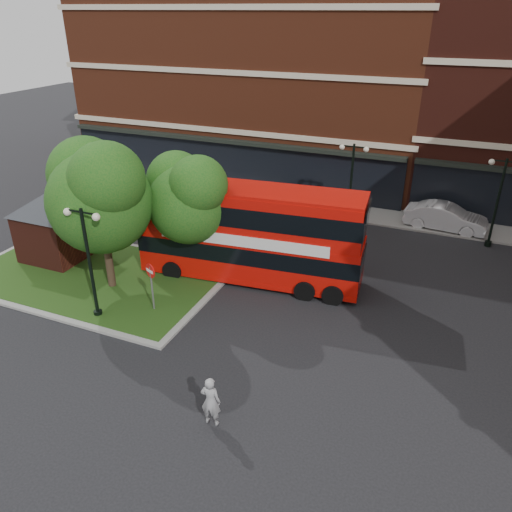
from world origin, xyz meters
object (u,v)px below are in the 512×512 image
at_px(car_silver, 300,198).
at_px(car_white, 446,217).
at_px(bus, 250,228).
at_px(woman, 211,401).

xyz_separation_m(car_silver, car_white, (9.12, 0.00, 0.07)).
bearing_deg(car_silver, bus, -171.92).
distance_m(woman, car_white, 20.20).
bearing_deg(car_silver, woman, -166.15).
xyz_separation_m(bus, car_white, (8.36, 10.06, -1.90)).
distance_m(bus, car_white, 13.22).
distance_m(woman, car_silver, 19.69).
xyz_separation_m(bus, car_silver, (-0.75, 10.06, -1.97)).
relative_size(bus, car_white, 2.29).
distance_m(bus, woman, 9.87).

